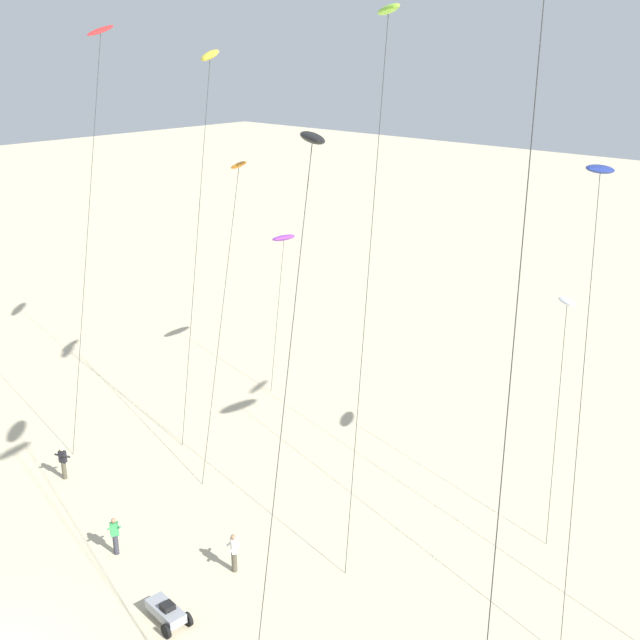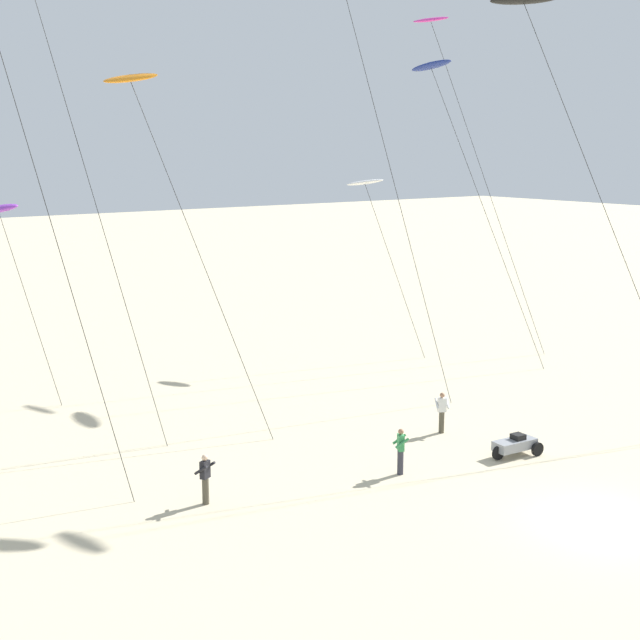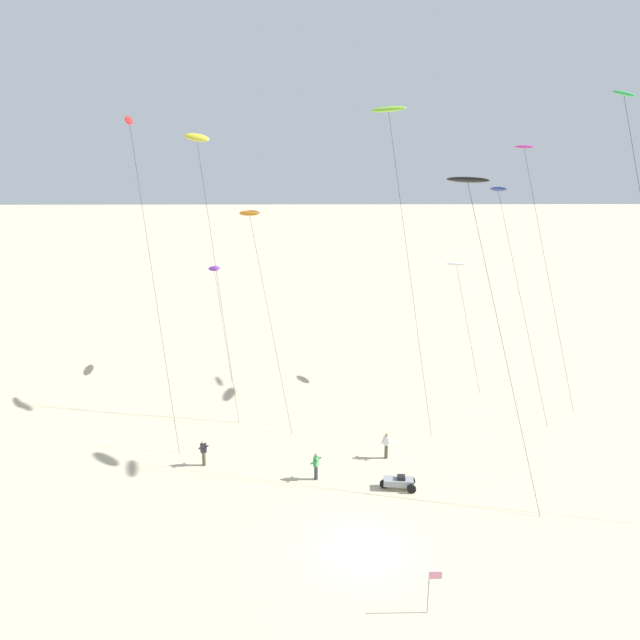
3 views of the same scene
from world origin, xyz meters
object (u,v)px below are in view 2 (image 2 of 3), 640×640
kite_flyer_middle (401,450)px  beach_buggy (516,445)px  kite_black (525,4)px  kite_flyer_furthest (442,411)px  kite_magenta (434,28)px  kite_orange (132,82)px  kite_flyer_nearest (205,478)px  kite_white (366,184)px  kite_navy (432,69)px

kite_flyer_middle → beach_buggy: 4.89m
kite_black → beach_buggy: size_ratio=8.29×
beach_buggy → kite_flyer_furthest: bearing=96.1°
kite_black → kite_magenta: (6.84, 12.60, 0.86)m
kite_orange → kite_flyer_furthest: 17.98m
kite_flyer_nearest → beach_buggy: kite_flyer_nearest is taller
kite_white → kite_flyer_nearest: (-17.68, -13.92, -8.42)m
kite_black → beach_buggy: 17.26m
kite_flyer_middle → beach_buggy: (4.75, -1.07, -0.46)m
kite_black → kite_flyer_middle: kite_black is taller
kite_orange → kite_magenta: 20.55m
beach_buggy → kite_white: bearing=69.9°
kite_flyer_furthest → kite_flyer_nearest: bearing=-175.9°
kite_flyer_nearest → beach_buggy: size_ratio=0.80×
kite_white → kite_flyer_middle: 20.81m
beach_buggy → kite_flyer_nearest: bearing=166.6°
kite_orange → kite_black: size_ratio=0.83×
kite_flyer_middle → kite_flyer_furthest: same height
kite_navy → kite_flyer_nearest: (-19.69, -11.01, -14.40)m
kite_flyer_nearest → kite_flyer_furthest: size_ratio=1.00×
kite_orange → kite_flyer_nearest: 16.28m
kite_white → kite_magenta: size_ratio=0.53×
kite_flyer_nearest → kite_flyer_middle: (6.82, -1.70, 0.00)m
kite_flyer_middle → kite_white: bearing=55.2°
kite_white → kite_navy: kite_navy is taller
kite_white → kite_flyer_nearest: 24.03m
kite_magenta → kite_flyer_furthest: kite_magenta is taller
kite_orange → kite_flyer_furthest: (8.86, -8.79, -12.94)m
kite_white → kite_flyer_furthest: (-6.50, -13.11, -8.42)m
kite_black → kite_flyer_nearest: size_ratio=10.37×
kite_navy → kite_flyer_nearest: 26.76m
kite_magenta → kite_flyer_nearest: kite_magenta is taller
kite_white → kite_flyer_nearest: bearing=-141.8°
kite_black → kite_flyer_middle: (-8.45, -2.67, -15.98)m
kite_black → kite_flyer_furthest: bearing=-177.7°
kite_white → kite_flyer_furthest: 16.89m
kite_navy → kite_flyer_nearest: bearing=-150.8°
kite_black → kite_flyer_nearest: bearing=-176.4°
kite_white → kite_navy: (2.01, -2.91, 5.97)m
kite_navy → kite_magenta: kite_magenta is taller
kite_black → kite_flyer_nearest: (-15.26, -0.97, -15.98)m
kite_white → beach_buggy: bearing=-110.1°
kite_orange → kite_navy: 17.49m
kite_flyer_middle → kite_flyer_furthest: size_ratio=1.00×
kite_orange → kite_navy: size_ratio=0.90×
kite_navy → kite_flyer_middle: kite_navy is taller
kite_orange → kite_magenta: kite_magenta is taller
kite_flyer_middle → kite_flyer_furthest: 5.03m
kite_white → kite_navy: 6.94m
kite_flyer_nearest → kite_white: bearing=38.2°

